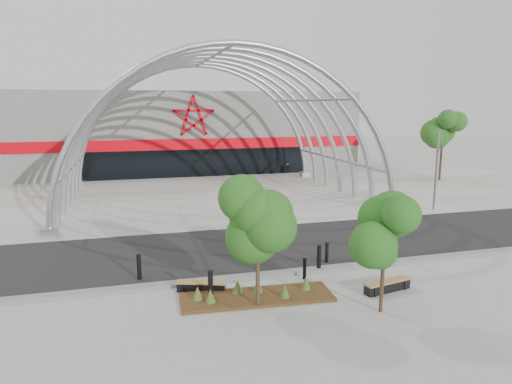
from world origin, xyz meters
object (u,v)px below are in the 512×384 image
at_px(street_tree_1, 385,233).
at_px(bench_1, 387,286).
at_px(bollard_2, 319,258).
at_px(street_tree_0, 258,218).
at_px(signal_pole, 436,169).
at_px(bench_0, 201,287).

relative_size(street_tree_1, bench_1, 1.87).
relative_size(bench_1, bollard_2, 1.86).
xyz_separation_m(street_tree_0, street_tree_1, (3.84, -1.40, -0.42)).
bearing_deg(bollard_2, street_tree_1, -83.24).
distance_m(street_tree_0, bench_1, 5.74).
relative_size(signal_pole, street_tree_0, 1.19).
distance_m(bench_0, bollard_2, 5.09).
bearing_deg(bollard_2, bench_0, -170.36).
relative_size(bench_0, bollard_2, 1.70).
distance_m(signal_pole, bollard_2, 14.30).
height_order(signal_pole, street_tree_1, signal_pole).
relative_size(signal_pole, street_tree_1, 1.37).
height_order(bench_0, bollard_2, bollard_2).
bearing_deg(signal_pole, bench_1, -132.44).
relative_size(street_tree_0, bench_1, 2.15).
xyz_separation_m(bench_0, bench_1, (6.59, -1.79, 0.02)).
bearing_deg(signal_pole, street_tree_1, -131.92).
height_order(bench_0, bench_1, bench_1).
xyz_separation_m(bench_1, bollard_2, (-1.59, 2.64, 0.34)).
bearing_deg(signal_pole, street_tree_0, -143.80).
bearing_deg(street_tree_0, bollard_2, 38.45).
distance_m(signal_pole, bench_0, 19.00).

